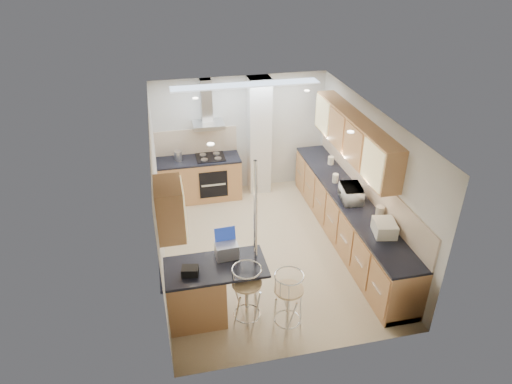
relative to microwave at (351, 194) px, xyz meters
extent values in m
plane|color=tan|center=(-1.44, 0.15, -1.06)|extent=(4.80, 4.80, 0.00)
cube|color=silver|center=(-1.44, 2.55, 0.19)|extent=(3.60, 0.04, 2.50)
cube|color=silver|center=(-1.44, -2.25, 0.19)|extent=(3.60, 0.04, 2.50)
cube|color=silver|center=(-3.24, 0.15, 0.19)|extent=(0.04, 4.80, 2.50)
cube|color=silver|center=(0.36, 0.15, 0.19)|extent=(0.04, 4.80, 2.50)
cube|color=white|center=(-1.44, 0.15, 1.44)|extent=(3.60, 4.80, 0.02)
cube|color=tan|center=(0.19, 0.55, 0.82)|extent=(0.34, 3.00, 0.72)
cube|color=tan|center=(-3.07, -1.20, 0.82)|extent=(0.34, 0.62, 0.72)
cube|color=#F2E4CB|center=(0.34, 0.15, 0.12)|extent=(0.03, 4.40, 0.56)
cube|color=#F2E4CB|center=(-2.39, 2.54, 0.12)|extent=(1.70, 0.03, 0.56)
cube|color=silver|center=(-1.09, 2.35, 0.19)|extent=(0.45, 0.40, 2.50)
cube|color=silver|center=(-2.14, 2.30, 0.56)|extent=(0.62, 0.48, 0.08)
cube|color=silver|center=(-2.14, 2.44, 1.00)|extent=(0.22, 0.20, 0.88)
cylinder|color=white|center=(-1.97, -1.30, 0.19)|extent=(0.05, 0.05, 2.50)
cube|color=black|center=(-2.14, 1.94, -0.61)|extent=(0.58, 0.02, 0.58)
cube|color=black|center=(-2.14, 2.25, -0.13)|extent=(0.58, 0.50, 0.02)
cube|color=tan|center=(-1.44, 1.95, 1.43)|extent=(2.80, 0.35, 0.02)
cube|color=tan|center=(0.06, 0.15, -0.62)|extent=(0.60, 4.40, 0.88)
cube|color=black|center=(0.06, 0.15, -0.16)|extent=(0.63, 4.40, 0.04)
cube|color=tan|center=(-2.39, 2.25, -0.62)|extent=(1.70, 0.60, 0.88)
cube|color=black|center=(-2.39, 2.25, -0.16)|extent=(1.70, 0.63, 0.04)
cube|color=tan|center=(-2.57, -1.30, -0.61)|extent=(1.35, 0.62, 0.90)
cube|color=black|center=(-2.57, -1.30, -0.14)|extent=(1.47, 0.72, 0.04)
imported|color=white|center=(0.00, 0.00, 0.00)|extent=(0.40, 0.54, 0.27)
cube|color=#A2A3AA|center=(-2.35, -1.11, -0.01)|extent=(0.33, 0.25, 0.22)
cube|color=black|center=(-2.89, -1.40, -0.06)|extent=(0.25, 0.20, 0.12)
cylinder|color=beige|center=(0.17, 1.43, -0.06)|extent=(0.15, 0.15, 0.16)
cylinder|color=beige|center=(-0.02, 0.69, -0.05)|extent=(0.11, 0.11, 0.17)
cylinder|color=#BEB198|center=(0.24, -0.61, -0.03)|extent=(0.18, 0.18, 0.21)
cylinder|color=white|center=(0.07, -0.16, -0.07)|extent=(0.11, 0.11, 0.14)
cube|color=beige|center=(0.10, -1.04, -0.03)|extent=(0.39, 0.46, 0.21)
cylinder|color=silver|center=(-2.80, 2.28, -0.04)|extent=(0.16, 0.16, 0.20)
camera|label=1|loc=(-3.06, -6.27, 3.89)|focal=32.00mm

